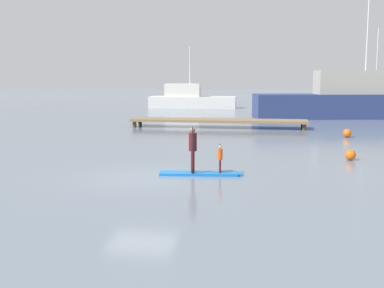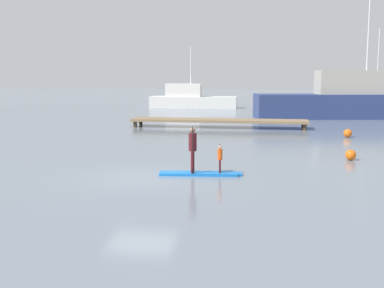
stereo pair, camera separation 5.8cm
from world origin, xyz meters
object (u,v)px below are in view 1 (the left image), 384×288
at_px(motor_boat_small_navy, 374,99).
at_px(mooring_buoy_mid, 347,133).
at_px(fishing_boat_white_large, 343,101).
at_px(fishing_boat_green_midground, 190,99).
at_px(mooring_buoy_near, 350,155).
at_px(paddler_adult, 193,147).
at_px(paddler_child_solo, 220,157).
at_px(paddleboard_near, 201,174).

distance_m(motor_boat_small_navy, mooring_buoy_mid, 31.56).
xyz_separation_m(fishing_boat_white_large, mooring_buoy_mid, (-1.58, -13.86, -1.24)).
bearing_deg(fishing_boat_green_midground, mooring_buoy_near, -68.63).
xyz_separation_m(fishing_boat_green_midground, motor_boat_small_navy, (21.51, 5.82, -0.10)).
height_order(paddler_adult, fishing_boat_green_midground, fishing_boat_green_midground).
bearing_deg(motor_boat_small_navy, mooring_buoy_mid, -103.72).
xyz_separation_m(paddler_child_solo, fishing_boat_white_large, (8.05, 26.42, 0.81)).
relative_size(paddleboard_near, mooring_buoy_near, 6.65).
xyz_separation_m(fishing_boat_white_large, fishing_boat_green_midground, (-15.61, 10.98, -0.46)).
bearing_deg(paddler_child_solo, motor_boat_small_navy, 72.11).
bearing_deg(mooring_buoy_near, fishing_boat_green_midground, 111.37).
height_order(motor_boat_small_navy, mooring_buoy_near, motor_boat_small_navy).
height_order(paddleboard_near, mooring_buoy_mid, mooring_buoy_mid).
distance_m(fishing_boat_green_midground, mooring_buoy_near, 35.62).
height_order(paddleboard_near, fishing_boat_white_large, fishing_boat_white_large).
xyz_separation_m(paddler_adult, fishing_boat_white_large, (9.08, 26.56, 0.40)).
distance_m(paddler_adult, mooring_buoy_mid, 14.78).
distance_m(paddleboard_near, fishing_boat_white_large, 27.97).
xyz_separation_m(paddler_adult, paddler_child_solo, (1.03, 0.15, -0.41)).
distance_m(paddleboard_near, paddler_child_solo, 0.98).
xyz_separation_m(paddler_adult, fishing_boat_green_midground, (-6.53, 37.54, -0.05)).
bearing_deg(mooring_buoy_mid, paddleboard_near, -119.63).
distance_m(fishing_boat_green_midground, motor_boat_small_navy, 22.28).
bearing_deg(paddler_child_solo, fishing_boat_green_midground, 101.43).
bearing_deg(paddleboard_near, fishing_boat_green_midground, 100.31).
relative_size(fishing_boat_green_midground, mooring_buoy_near, 21.02).
bearing_deg(paddleboard_near, fishing_boat_white_large, 71.68).
relative_size(mooring_buoy_near, mooring_buoy_mid, 0.93).
bearing_deg(paddler_adult, fishing_boat_green_midground, 99.87).
relative_size(fishing_boat_green_midground, motor_boat_small_navy, 1.00).
height_order(paddler_child_solo, fishing_boat_white_large, fishing_boat_white_large).
xyz_separation_m(paddleboard_near, mooring_buoy_mid, (7.20, 12.66, 0.21)).
height_order(fishing_boat_green_midground, motor_boat_small_navy, motor_boat_small_navy).
distance_m(fishing_boat_white_large, fishing_boat_green_midground, 19.08).
xyz_separation_m(motor_boat_small_navy, mooring_buoy_mid, (-7.48, -30.65, -0.68)).
bearing_deg(paddler_child_solo, paddleboard_near, -171.96).
bearing_deg(paddleboard_near, motor_boat_small_navy, 71.27).
relative_size(paddler_adult, mooring_buoy_near, 3.69).
relative_size(paddleboard_near, motor_boat_small_navy, 0.32).
distance_m(paddleboard_near, mooring_buoy_near, 7.53).
relative_size(motor_boat_small_navy, mooring_buoy_mid, 19.56).
bearing_deg(mooring_buoy_mid, paddler_child_solo, -117.25).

